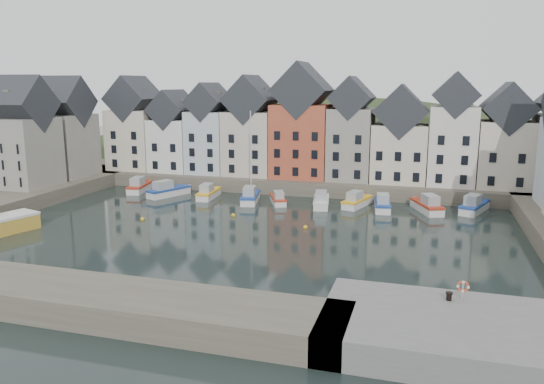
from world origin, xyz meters
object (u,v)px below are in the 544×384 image
at_px(boat_d, 250,196).
at_px(mooring_bollard, 449,296).
at_px(boat_a, 140,187).
at_px(life_ring_post, 463,287).

xyz_separation_m(boat_d, mooring_bollard, (25.59, -33.49, 1.47)).
distance_m(boat_a, boat_d, 19.05).
xyz_separation_m(mooring_bollard, life_ring_post, (0.88, 0.53, 0.55)).
height_order(boat_a, life_ring_post, life_ring_post).
bearing_deg(mooring_bollard, life_ring_post, 31.23).
relative_size(mooring_bollard, life_ring_post, 0.43).
bearing_deg(life_ring_post, mooring_bollard, -148.77).
height_order(mooring_bollard, life_ring_post, life_ring_post).
bearing_deg(life_ring_post, boat_a, 142.14).
bearing_deg(boat_a, boat_d, -17.13).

